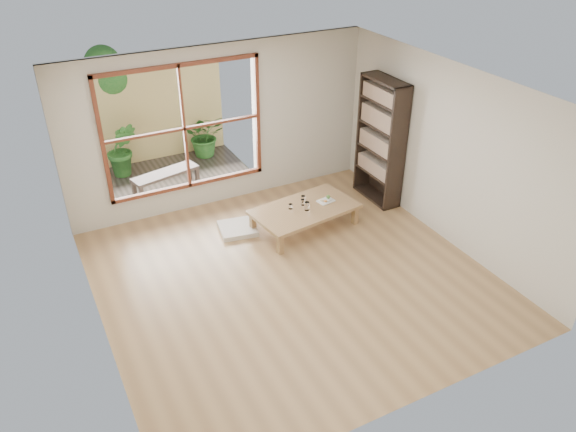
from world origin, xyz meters
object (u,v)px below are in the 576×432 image
(low_table, at_px, (305,210))
(bookshelf, at_px, (381,141))
(garden_bench, at_px, (166,175))
(food_tray, at_px, (326,200))

(low_table, distance_m, bookshelf, 1.74)
(bookshelf, bearing_deg, low_table, -169.19)
(low_table, bearing_deg, bookshelf, 2.61)
(low_table, distance_m, garden_bench, 2.61)
(bookshelf, distance_m, garden_bench, 3.66)
(food_tray, bearing_deg, bookshelf, 2.65)
(low_table, relative_size, bookshelf, 0.83)
(bookshelf, height_order, garden_bench, bookshelf)
(bookshelf, height_order, food_tray, bookshelf)
(food_tray, xyz_separation_m, garden_bench, (-1.97, 2.05, -0.03))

